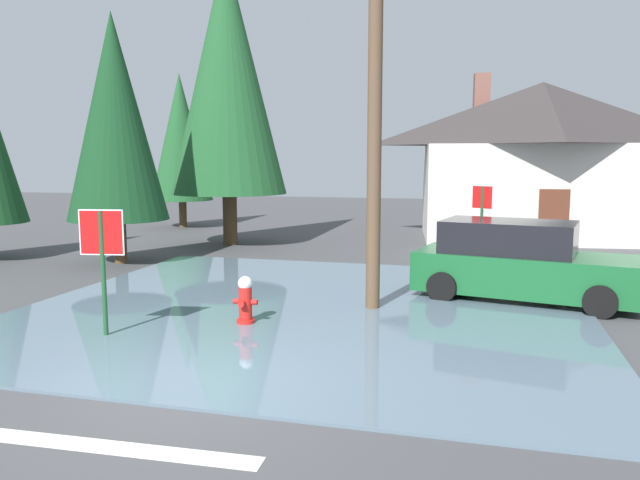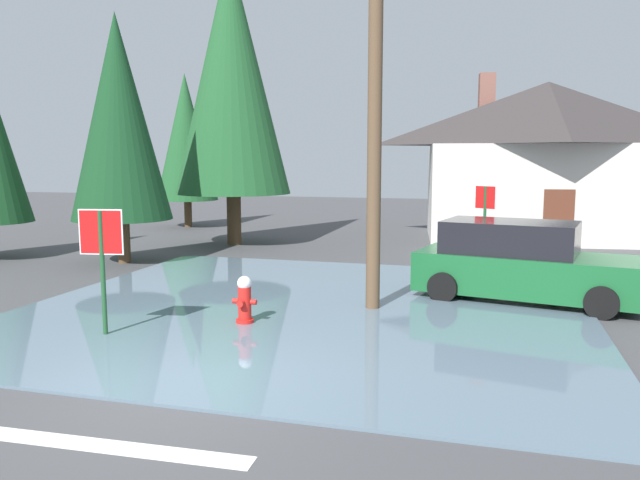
{
  "view_description": "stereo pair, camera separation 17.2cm",
  "coord_description": "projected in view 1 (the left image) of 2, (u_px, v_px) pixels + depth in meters",
  "views": [
    {
      "loc": [
        3.72,
        -7.02,
        3.02
      ],
      "look_at": [
        0.65,
        4.67,
        1.42
      ],
      "focal_mm": 34.44,
      "sensor_mm": 36.0,
      "label": 1
    },
    {
      "loc": [
        3.89,
        -6.97,
        3.02
      ],
      "look_at": [
        0.65,
        4.67,
        1.42
      ],
      "focal_mm": 34.44,
      "sensor_mm": 36.0,
      "label": 2
    }
  ],
  "objects": [
    {
      "name": "house",
      "position": [
        540.0,
        158.0,
        23.1
      ],
      "size": [
        9.75,
        6.53,
        6.3
      ],
      "color": "beige",
      "rests_on": "ground"
    },
    {
      "name": "ground_plane",
      "position": [
        182.0,
        394.0,
        8.07
      ],
      "size": [
        80.0,
        80.0,
        0.1
      ],
      "primitive_type": "cube",
      "color": "#424244"
    },
    {
      "name": "parked_car",
      "position": [
        520.0,
        263.0,
        13.17
      ],
      "size": [
        4.8,
        2.79,
        1.7
      ],
      "color": "#195B2D",
      "rests_on": "ground"
    },
    {
      "name": "lane_stop_bar",
      "position": [
        64.0,
        442.0,
        6.58
      ],
      "size": [
        4.45,
        0.47,
        0.01
      ],
      "primitive_type": "cube",
      "rotation": [
        0.0,
        0.0,
        0.04
      ],
      "color": "silver",
      "rests_on": "ground"
    },
    {
      "name": "pine_tree_short_left",
      "position": [
        115.0,
        118.0,
        17.33
      ],
      "size": [
        2.84,
        2.84,
        7.1
      ],
      "color": "#4C3823",
      "rests_on": "ground"
    },
    {
      "name": "utility_pole",
      "position": [
        375.0,
        60.0,
        11.74
      ],
      "size": [
        1.6,
        0.28,
        9.43
      ],
      "color": "brown",
      "rests_on": "ground"
    },
    {
      "name": "pine_tree_tall_left",
      "position": [
        181.0,
        138.0,
        26.75
      ],
      "size": [
        2.68,
        2.68,
        6.7
      ],
      "color": "#4C3823",
      "rests_on": "ground"
    },
    {
      "name": "pine_tree_mid_left",
      "position": [
        227.0,
        74.0,
        21.03
      ],
      "size": [
        4.01,
        4.01,
        10.04
      ],
      "color": "#4C3823",
      "rests_on": "ground"
    },
    {
      "name": "stop_sign_near",
      "position": [
        102.0,
        247.0,
        10.25
      ],
      "size": [
        0.76,
        0.15,
        2.19
      ],
      "color": "#1E4C28",
      "rests_on": "ground"
    },
    {
      "name": "fire_hydrant",
      "position": [
        245.0,
        301.0,
        11.16
      ],
      "size": [
        0.46,
        0.39,
        0.91
      ],
      "color": "red",
      "rests_on": "ground"
    },
    {
      "name": "stop_sign_far",
      "position": [
        482.0,
        210.0,
        16.79
      ],
      "size": [
        0.56,
        0.35,
        2.3
      ],
      "color": "#1E4C28",
      "rests_on": "ground"
    },
    {
      "name": "flood_puddle",
      "position": [
        307.0,
        307.0,
        12.49
      ],
      "size": [
        11.09,
        10.6,
        0.05
      ],
      "primitive_type": "cube",
      "color": "slate",
      "rests_on": "ground"
    }
  ]
}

